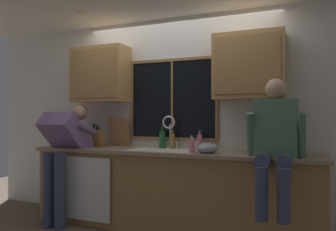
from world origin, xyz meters
The scene contains 24 objects.
back_wall centered at (0.00, 0.06, 1.27)m, with size 5.71×0.12×2.55m, color silver.
ceiling_downlight_left centered at (-0.99, -0.60, 2.54)m, with size 0.14×0.14×0.01m, color #FFEAB2.
window_glass centered at (-0.06, -0.01, 1.52)m, with size 1.10×0.02×0.95m, color black.
window_frame_top centered at (-0.06, -0.02, 2.02)m, with size 1.17×0.02×0.04m, color olive.
window_frame_bottom centered at (-0.06, -0.02, 1.03)m, with size 1.17×0.02×0.04m, color olive.
window_frame_left centered at (-0.63, -0.02, 1.52)m, with size 0.04×0.02×0.95m, color olive.
window_frame_right centered at (0.50, -0.02, 1.52)m, with size 0.04×0.02×0.95m, color olive.
window_mullion_center centered at (-0.06, -0.02, 1.52)m, with size 0.02×0.02×0.95m, color olive.
lower_cabinet_run centered at (0.00, -0.29, 0.44)m, with size 3.31×0.58×0.88m, color #A07744.
countertop centered at (0.00, -0.31, 0.90)m, with size 3.37×0.62×0.04m, color gray.
dishwasher_front centered at (-0.90, -0.61, 0.46)m, with size 0.60×0.02×0.74m, color white.
upper_cabinet_left centered at (-1.02, -0.17, 1.86)m, with size 0.76×0.36×0.72m.
upper_cabinet_right centered at (0.90, -0.17, 1.86)m, with size 0.76×0.36×0.72m.
sink centered at (-0.06, -0.30, 0.82)m, with size 0.80×0.46×0.21m.
faucet centered at (-0.06, -0.12, 1.17)m, with size 0.18×0.09×0.40m.
person_standing centered at (-1.27, -0.57, 0.93)m, with size 0.53×0.72×1.47m.
person_sitting_on_counter centered at (1.19, -0.57, 1.10)m, with size 0.54×0.61×1.26m.
knife_block centered at (-1.02, -0.21, 1.03)m, with size 0.12×0.18×0.32m.
cutting_board centered at (-0.79, -0.09, 1.11)m, with size 0.29×0.02×0.39m, color #997047.
mixing_bowl centered at (0.49, -0.41, 0.97)m, with size 0.23×0.23×0.12m, color #8C99A8.
soap_dispenser centered at (0.34, -0.47, 0.99)m, with size 0.06×0.07×0.19m.
bottle_green_glass centered at (0.32, -0.11, 1.02)m, with size 0.06×0.06×0.23m.
bottle_tall_clear centered at (-0.02, -0.12, 1.02)m, with size 0.06×0.06×0.24m.
bottle_amber_small centered at (-0.15, -0.13, 1.03)m, with size 0.08×0.08×0.27m.
Camera 1 is at (1.39, -3.75, 1.31)m, focal length 34.29 mm.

